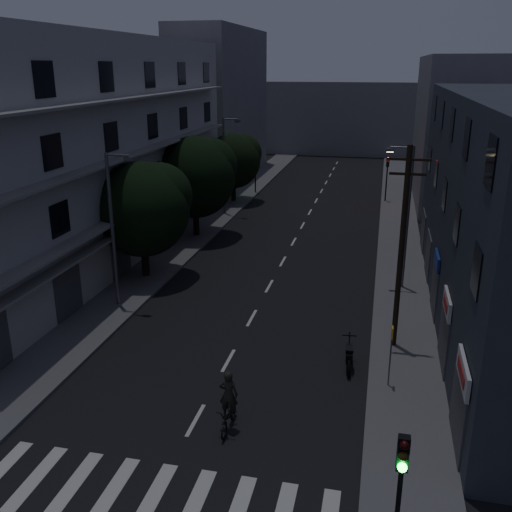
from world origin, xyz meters
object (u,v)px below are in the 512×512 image
at_px(motorcycle, 349,356).
at_px(cyclist, 229,410).
at_px(traffic_signal_near, 401,480).
at_px(utility_pole, 402,245).
at_px(bus_stop_sign, 391,346).

bearing_deg(motorcycle, cyclist, -130.21).
height_order(traffic_signal_near, cyclist, traffic_signal_near).
relative_size(motorcycle, cyclist, 0.92).
height_order(utility_pole, motorcycle, utility_pole).
bearing_deg(bus_stop_sign, traffic_signal_near, -89.27).
height_order(bus_stop_sign, motorcycle, bus_stop_sign).
bearing_deg(motorcycle, bus_stop_sign, -42.16).
relative_size(bus_stop_sign, cyclist, 1.10).
relative_size(traffic_signal_near, utility_pole, 0.46).
bearing_deg(utility_pole, cyclist, -126.92).
distance_m(traffic_signal_near, motorcycle, 10.90).
relative_size(utility_pole, motorcycle, 4.25).
bearing_deg(utility_pole, traffic_signal_near, -90.45).
distance_m(bus_stop_sign, cyclist, 6.83).
bearing_deg(bus_stop_sign, cyclist, -144.20).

